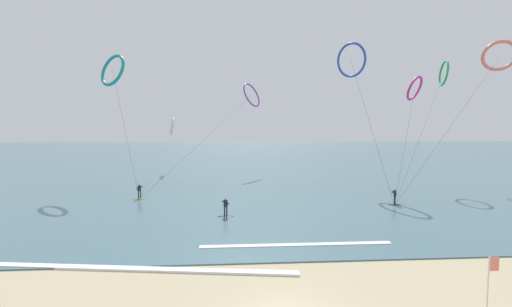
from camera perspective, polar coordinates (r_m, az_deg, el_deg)
name	(u,v)px	position (r m, az deg, el deg)	size (l,w,h in m)	color
sea_water	(241,151)	(118.11, -2.66, 0.43)	(400.00, 200.00, 0.08)	#476B75
surfer_navy	(395,198)	(35.91, 23.54, -7.25)	(1.40, 0.72, 1.70)	navy
surfer_charcoal	(226,208)	(28.79, -5.45, -9.71)	(1.40, 0.73, 1.70)	black
surfer_lime	(139,192)	(38.18, -20.12, -6.49)	(1.40, 0.72, 1.70)	#8CC62D
kite_magenta	(415,88)	(50.73, 26.49, 10.37)	(10.81, 14.27, 15.32)	#CC288E
kite_emerald	(444,73)	(55.52, 30.51, 12.23)	(15.20, 16.28, 17.96)	#199351
kite_coral	(499,56)	(49.39, 37.40, 13.70)	(17.43, 7.51, 18.39)	#EA7260
kite_ivory	(172,126)	(61.01, -14.79, 4.70)	(1.78, 25.67, 10.13)	silver
kite_cobalt	(351,60)	(49.34, 16.65, 15.70)	(3.56, 16.46, 20.20)	#2647B7
kite_violet	(252,95)	(60.21, -0.80, 10.38)	(16.04, 26.43, 16.55)	purple
kite_teal	(113,70)	(49.29, -24.26, 13.40)	(8.50, 11.76, 18.26)	teal
beach_flag	(491,274)	(17.75, 36.43, -16.90)	(0.47, 0.06, 2.34)	silver
wave_crest_near	(127,269)	(20.10, -22.11, -18.52)	(19.04, 0.50, 0.12)	white
wave_crest_mid	(297,245)	(22.29, 7.27, -15.95)	(12.88, 0.50, 0.12)	white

